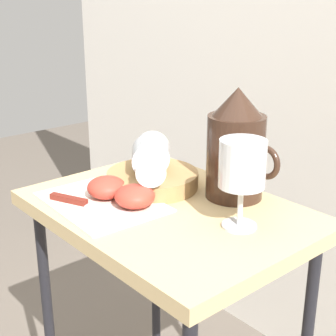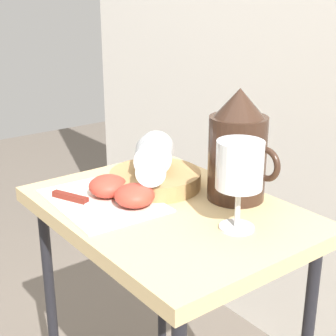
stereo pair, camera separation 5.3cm
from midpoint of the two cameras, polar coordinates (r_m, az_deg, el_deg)
table at (r=1.05m, az=-1.46°, el=-8.15°), size 0.56×0.41×0.69m
linen_napkin at (r=1.04m, az=-8.87°, el=-3.80°), size 0.26×0.20×0.00m
basket_tray at (r=1.10m, az=-3.11°, el=-1.31°), size 0.20×0.20×0.03m
pitcher at (r=1.03m, az=6.15°, el=1.54°), size 0.17×0.12×0.23m
wine_glass_upright at (r=0.89m, az=6.63°, el=-0.03°), size 0.08×0.08×0.16m
wine_glass_tipped_near at (r=1.09m, az=-3.22°, el=1.59°), size 0.16×0.15×0.08m
wine_glass_tipped_far at (r=1.07m, az=-3.52°, el=1.21°), size 0.16×0.14×0.07m
apple_half_left at (r=1.05m, az=-8.34°, el=-2.17°), size 0.08×0.08×0.04m
apple_half_right at (r=1.00m, az=-5.26°, el=-3.19°), size 0.08×0.08×0.04m
knife at (r=1.03m, az=-11.08°, el=-3.85°), size 0.20×0.10×0.01m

